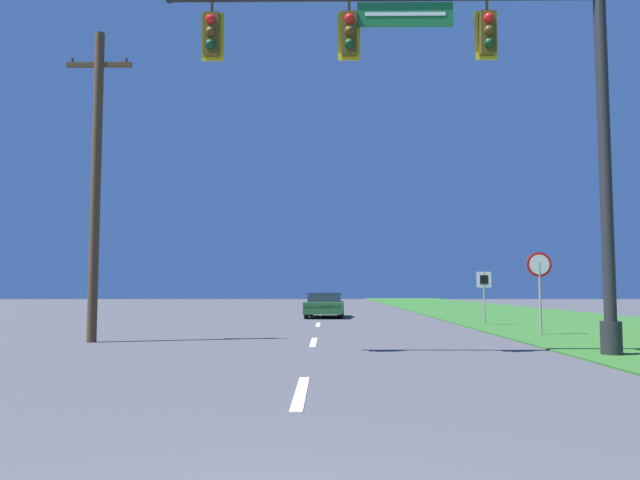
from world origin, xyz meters
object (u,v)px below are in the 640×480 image
Objects in this scene: utility_pole_near at (96,179)px; stop_sign at (540,274)px; signal_mast at (485,102)px; route_sign_post at (484,286)px; car_ahead at (325,305)px.

stop_sign is at bearing 10.68° from utility_pole_near.
signal_mast reaches higher than route_sign_post.
utility_pole_near is (-6.19, -14.39, 3.80)m from car_ahead.
route_sign_post is at bearing 95.36° from stop_sign.
signal_mast is 2.22× the size of car_ahead.
signal_mast is 7.45m from stop_sign.
signal_mast is at bearing -18.77° from utility_pole_near.
car_ahead is at bearing 118.95° from stop_sign.
car_ahead is 16.12m from utility_pole_near.
car_ahead is at bearing 131.22° from route_sign_post.
car_ahead is 1.78× the size of stop_sign.
stop_sign is (6.62, -11.98, 1.26)m from car_ahead.
stop_sign is 1.23× the size of route_sign_post.
stop_sign reaches higher than route_sign_post.
utility_pole_near is (-9.79, 3.33, -1.11)m from signal_mast.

